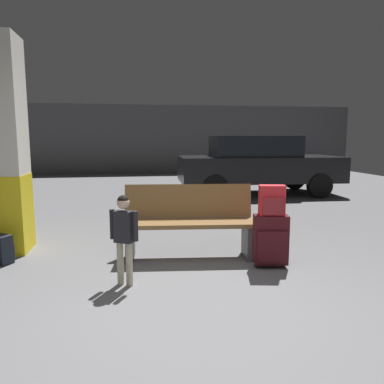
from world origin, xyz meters
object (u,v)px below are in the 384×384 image
Objects in this scene: structural_pillar at (1,147)px; backpack_dark_floor at (1,249)px; bench at (189,222)px; backpack_bright at (272,201)px; suitcase at (271,240)px; child at (124,230)px; parked_car_near at (257,163)px.

backpack_dark_floor is at bearing -80.84° from structural_pillar.
backpack_bright reaches higher than bench.
structural_pillar is 8.01× the size of backpack_bright.
structural_pillar is 4.51× the size of suitcase.
backpack_dark_floor is (-3.09, 0.64, -0.15)m from suitcase.
suitcase is 1.78× the size of backpack_dark_floor.
bench is 1.80× the size of child.
structural_pillar reaches higher than parked_car_near.
structural_pillar is at bearing 160.24° from backpack_bright.
child is 0.22× the size of parked_car_near.
structural_pillar is 3.52m from suitcase.
backpack_bright is (-0.00, -0.00, 0.45)m from suitcase.
backpack_bright is 5.68m from parked_car_near.
bench is 0.40× the size of parked_car_near.
child is at bearing -170.40° from backpack_bright.
parked_car_near is (1.69, 5.42, 0.48)m from suitcase.
backpack_bright is (3.17, -1.14, -0.58)m from structural_pillar.
bench is 2.25m from backpack_dark_floor.
structural_pillar is 2.56m from bench.
parked_car_near is (1.69, 5.42, 0.03)m from backpack_bright.
parked_car_near reaches higher than child.
backpack_bright reaches higher than backpack_dark_floor.
structural_pillar is 8.01× the size of backpack_dark_floor.
structural_pillar is at bearing 165.35° from bench.
structural_pillar reaches higher than backpack_bright.
bench is at bearing -117.49° from parked_car_near.
parked_car_near reaches higher than backpack_bright.
child is at bearing -133.72° from bench.
suitcase is 0.15× the size of parked_car_near.
structural_pillar is 3.42m from backpack_bright.
backpack_bright reaches higher than child.
child is (-1.63, -0.28, -0.21)m from backpack_bright.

